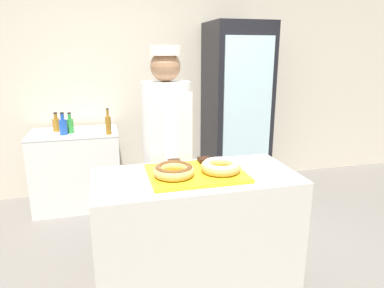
% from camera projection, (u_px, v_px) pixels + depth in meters
% --- Properties ---
extents(wall_back, '(8.00, 0.06, 2.70)m').
position_uv_depth(wall_back, '(149.00, 78.00, 4.06)').
color(wall_back, beige).
rests_on(wall_back, ground_plane).
extents(display_counter, '(1.30, 0.63, 0.90)m').
position_uv_depth(display_counter, '(196.00, 238.00, 2.31)').
color(display_counter, beige).
rests_on(display_counter, ground_plane).
extents(serving_tray, '(0.61, 0.46, 0.02)m').
position_uv_depth(serving_tray, '(196.00, 173.00, 2.18)').
color(serving_tray, yellow).
rests_on(serving_tray, display_counter).
extents(donut_chocolate_glaze, '(0.26, 0.26, 0.07)m').
position_uv_depth(donut_chocolate_glaze, '(174.00, 170.00, 2.10)').
color(donut_chocolate_glaze, tan).
rests_on(donut_chocolate_glaze, serving_tray).
extents(donut_light_glaze, '(0.26, 0.26, 0.07)m').
position_uv_depth(donut_light_glaze, '(221.00, 166.00, 2.17)').
color(donut_light_glaze, tan).
rests_on(donut_light_glaze, serving_tray).
extents(brownie_back_left, '(0.08, 0.08, 0.03)m').
position_uv_depth(brownie_back_left, '(174.00, 162.00, 2.31)').
color(brownie_back_left, black).
rests_on(brownie_back_left, serving_tray).
extents(brownie_back_right, '(0.08, 0.08, 0.03)m').
position_uv_depth(brownie_back_right, '(204.00, 160.00, 2.36)').
color(brownie_back_right, black).
rests_on(brownie_back_right, serving_tray).
extents(baker_person, '(0.37, 0.37, 1.71)m').
position_uv_depth(baker_person, '(167.00, 152.00, 2.68)').
color(baker_person, '#4C4C51').
rests_on(baker_person, ground_plane).
extents(beverage_fridge, '(0.67, 0.68, 1.98)m').
position_uv_depth(beverage_fridge, '(236.00, 110.00, 4.02)').
color(beverage_fridge, black).
rests_on(beverage_fridge, ground_plane).
extents(chest_freezer, '(0.90, 0.58, 0.84)m').
position_uv_depth(chest_freezer, '(77.00, 169.00, 3.73)').
color(chest_freezer, silver).
rests_on(chest_freezer, ground_plane).
extents(bottle_green, '(0.07, 0.07, 0.22)m').
position_uv_depth(bottle_green, '(70.00, 125.00, 3.55)').
color(bottle_green, '#2D8C38').
rests_on(bottle_green, chest_freezer).
extents(bottle_blue, '(0.08, 0.08, 0.23)m').
position_uv_depth(bottle_blue, '(63.00, 126.00, 3.47)').
color(bottle_blue, '#1E4CB2').
rests_on(bottle_blue, chest_freezer).
extents(bottle_amber, '(0.08, 0.08, 0.20)m').
position_uv_depth(bottle_amber, '(56.00, 124.00, 3.62)').
color(bottle_amber, '#99661E').
rests_on(bottle_amber, chest_freezer).
extents(bottle_amber_b, '(0.06, 0.06, 0.27)m').
position_uv_depth(bottle_amber_b, '(108.00, 124.00, 3.48)').
color(bottle_amber_b, '#99661E').
rests_on(bottle_amber_b, chest_freezer).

